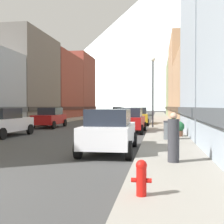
{
  "coord_description": "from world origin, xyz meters",
  "views": [
    {
      "loc": [
        5.76,
        -5.1,
        1.89
      ],
      "look_at": [
        0.62,
        27.28,
        1.25
      ],
      "focal_mm": 46.35,
      "sensor_mm": 36.0,
      "label": 1
    }
  ],
  "objects_px": {
    "car_right_0": "(110,130)",
    "car_right_1": "(130,120)",
    "car_driving_1": "(118,112)",
    "trash_bin_right": "(169,130)",
    "streetlamp_right": "(153,81)",
    "car_left_2": "(50,117)",
    "car_right_2": "(138,116)",
    "potted_plant_0": "(179,128)",
    "potted_plant_1": "(174,123)",
    "car_left_1": "(3,122)",
    "fire_hydrant_near": "(141,177)",
    "car_driving_0": "(119,112)",
    "pedestrian_2": "(174,139)"
  },
  "relations": [
    {
      "from": "car_right_2",
      "to": "potted_plant_1",
      "type": "distance_m",
      "value": 7.33
    },
    {
      "from": "car_left_1",
      "to": "car_right_1",
      "type": "height_order",
      "value": "same"
    },
    {
      "from": "car_left_2",
      "to": "car_right_2",
      "type": "bearing_deg",
      "value": 33.33
    },
    {
      "from": "potted_plant_0",
      "to": "car_driving_1",
      "type": "bearing_deg",
      "value": 103.48
    },
    {
      "from": "trash_bin_right",
      "to": "streetlamp_right",
      "type": "relative_size",
      "value": 0.17
    },
    {
      "from": "car_right_1",
      "to": "car_driving_1",
      "type": "relative_size",
      "value": 1.01
    },
    {
      "from": "car_driving_1",
      "to": "trash_bin_right",
      "type": "relative_size",
      "value": 4.49
    },
    {
      "from": "car_right_2",
      "to": "trash_bin_right",
      "type": "height_order",
      "value": "car_right_2"
    },
    {
      "from": "car_right_2",
      "to": "trash_bin_right",
      "type": "relative_size",
      "value": 4.58
    },
    {
      "from": "fire_hydrant_near",
      "to": "pedestrian_2",
      "type": "height_order",
      "value": "pedestrian_2"
    },
    {
      "from": "trash_bin_right",
      "to": "pedestrian_2",
      "type": "xyz_separation_m",
      "value": [
        -0.1,
        -6.33,
        0.22
      ]
    },
    {
      "from": "car_right_2",
      "to": "pedestrian_2",
      "type": "relative_size",
      "value": 2.88
    },
    {
      "from": "trash_bin_right",
      "to": "car_driving_0",
      "type": "bearing_deg",
      "value": 101.46
    },
    {
      "from": "car_right_2",
      "to": "potted_plant_1",
      "type": "xyz_separation_m",
      "value": [
        3.2,
        -6.58,
        -0.31
      ]
    },
    {
      "from": "car_driving_0",
      "to": "streetlamp_right",
      "type": "height_order",
      "value": "streetlamp_right"
    },
    {
      "from": "car_left_1",
      "to": "pedestrian_2",
      "type": "height_order",
      "value": "car_left_1"
    },
    {
      "from": "car_right_2",
      "to": "streetlamp_right",
      "type": "relative_size",
      "value": 0.77
    },
    {
      "from": "car_left_2",
      "to": "car_driving_0",
      "type": "relative_size",
      "value": 1.01
    },
    {
      "from": "car_driving_1",
      "to": "streetlamp_right",
      "type": "xyz_separation_m",
      "value": [
        6.95,
        -28.68,
        3.09
      ]
    },
    {
      "from": "car_left_2",
      "to": "car_driving_1",
      "type": "height_order",
      "value": "same"
    },
    {
      "from": "car_driving_1",
      "to": "car_left_2",
      "type": "bearing_deg",
      "value": -94.43
    },
    {
      "from": "car_right_2",
      "to": "potted_plant_0",
      "type": "distance_m",
      "value": 12.86
    },
    {
      "from": "car_right_0",
      "to": "car_right_1",
      "type": "xyz_separation_m",
      "value": [
        -0.0,
        9.19,
        0.0
      ]
    },
    {
      "from": "car_right_0",
      "to": "potted_plant_0",
      "type": "relative_size",
      "value": 5.11
    },
    {
      "from": "car_driving_1",
      "to": "pedestrian_2",
      "type": "bearing_deg",
      "value": -79.86
    },
    {
      "from": "car_left_2",
      "to": "car_driving_1",
      "type": "relative_size",
      "value": 1.01
    },
    {
      "from": "car_left_1",
      "to": "potted_plant_1",
      "type": "bearing_deg",
      "value": 30.23
    },
    {
      "from": "potted_plant_0",
      "to": "potted_plant_1",
      "type": "distance_m",
      "value": 5.87
    },
    {
      "from": "potted_plant_1",
      "to": "car_right_0",
      "type": "bearing_deg",
      "value": -105.7
    },
    {
      "from": "fire_hydrant_near",
      "to": "trash_bin_right",
      "type": "height_order",
      "value": "trash_bin_right"
    },
    {
      "from": "car_right_2",
      "to": "car_right_0",
      "type": "bearing_deg",
      "value": -89.99
    },
    {
      "from": "car_right_1",
      "to": "car_driving_1",
      "type": "height_order",
      "value": "same"
    },
    {
      "from": "car_right_1",
      "to": "car_driving_0",
      "type": "bearing_deg",
      "value": 99.06
    },
    {
      "from": "car_left_1",
      "to": "streetlamp_right",
      "type": "distance_m",
      "value": 12.31
    },
    {
      "from": "fire_hydrant_near",
      "to": "trash_bin_right",
      "type": "distance_m",
      "value": 9.95
    },
    {
      "from": "car_right_0",
      "to": "potted_plant_0",
      "type": "bearing_deg",
      "value": 59.88
    },
    {
      "from": "car_driving_1",
      "to": "streetlamp_right",
      "type": "distance_m",
      "value": 29.67
    },
    {
      "from": "car_right_0",
      "to": "streetlamp_right",
      "type": "xyz_separation_m",
      "value": [
        1.55,
        12.72,
        3.09
      ]
    },
    {
      "from": "car_left_1",
      "to": "streetlamp_right",
      "type": "height_order",
      "value": "streetlamp_right"
    },
    {
      "from": "car_right_2",
      "to": "trash_bin_right",
      "type": "xyz_separation_m",
      "value": [
        2.55,
        -14.14,
        -0.26
      ]
    },
    {
      "from": "car_left_1",
      "to": "car_driving_0",
      "type": "xyz_separation_m",
      "value": [
        2.2,
        37.96,
        0.0
      ]
    },
    {
      "from": "car_right_0",
      "to": "potted_plant_0",
      "type": "xyz_separation_m",
      "value": [
        3.2,
        5.51,
        -0.27
      ]
    },
    {
      "from": "car_left_1",
      "to": "trash_bin_right",
      "type": "distance_m",
      "value": 10.23
    },
    {
      "from": "car_left_2",
      "to": "trash_bin_right",
      "type": "height_order",
      "value": "car_left_2"
    },
    {
      "from": "fire_hydrant_near",
      "to": "streetlamp_right",
      "type": "relative_size",
      "value": 0.12
    },
    {
      "from": "car_right_2",
      "to": "potted_plant_0",
      "type": "bearing_deg",
      "value": -75.57
    },
    {
      "from": "pedestrian_2",
      "to": "car_left_1",
      "type": "bearing_deg",
      "value": 142.92
    },
    {
      "from": "pedestrian_2",
      "to": "streetlamp_right",
      "type": "height_order",
      "value": "streetlamp_right"
    },
    {
      "from": "car_driving_1",
      "to": "potted_plant_0",
      "type": "distance_m",
      "value": 36.9
    },
    {
      "from": "car_right_2",
      "to": "fire_hydrant_near",
      "type": "bearing_deg",
      "value": -86.07
    }
  ]
}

